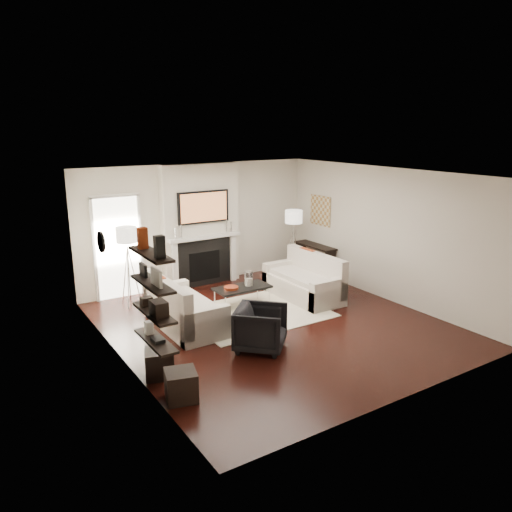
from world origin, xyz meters
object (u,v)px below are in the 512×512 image
coffee_table (242,288)px  lamp_right_shade (294,217)px  loveseat_left_base (185,316)px  armchair (261,326)px  loveseat_right_base (303,288)px  ottoman_near (159,363)px  lamp_left_shade (126,235)px

coffee_table → lamp_right_shade: lamp_right_shade is taller
loveseat_left_base → armchair: 1.62m
loveseat_left_base → coffee_table: 1.43m
loveseat_right_base → armchair: armchair is taller
loveseat_left_base → coffee_table: (1.38, 0.32, 0.19)m
lamp_right_shade → ottoman_near: bearing=-147.5°
armchair → ottoman_near: (-1.72, 0.02, -0.19)m
loveseat_right_base → ottoman_near: loveseat_right_base is taller
loveseat_left_base → lamp_left_shade: lamp_left_shade is taller
lamp_left_shade → ottoman_near: 3.36m
loveseat_right_base → lamp_left_shade: bearing=155.1°
coffee_table → lamp_right_shade: bearing=28.2°
loveseat_left_base → lamp_right_shade: size_ratio=4.50×
coffee_table → ottoman_near: 3.04m
loveseat_right_base → lamp_left_shade: (-3.18, 1.48, 1.24)m
ottoman_near → loveseat_right_base: bearing=22.4°
armchair → ottoman_near: 1.73m
coffee_table → loveseat_left_base: bearing=-166.9°
armchair → lamp_left_shade: 3.43m
armchair → lamp_left_shade: (-1.10, 3.07, 1.06)m
loveseat_right_base → coffee_table: bearing=171.4°
loveseat_left_base → coffee_table: bearing=13.1°
loveseat_left_base → lamp_right_shade: 3.93m
armchair → lamp_left_shade: lamp_left_shade is taller
lamp_left_shade → armchair: bearing=-70.3°
loveseat_left_base → loveseat_right_base: 2.73m
loveseat_left_base → loveseat_right_base: (2.73, 0.11, 0.00)m
loveseat_left_base → ottoman_near: loveseat_left_base is taller
loveseat_right_base → coffee_table: size_ratio=1.64×
coffee_table → lamp_right_shade: (2.07, 1.11, 1.05)m
lamp_right_shade → ottoman_near: 5.51m
loveseat_left_base → ottoman_near: (-1.08, -1.46, -0.01)m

